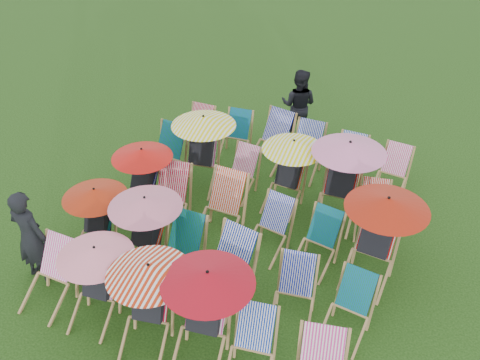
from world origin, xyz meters
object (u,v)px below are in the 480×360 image
at_px(person_rear, 299,105).
at_px(person_left, 30,236).
at_px(deckchair_29, 392,172).
at_px(deckchair_0, 48,277).

bearing_deg(person_rear, person_left, 64.28).
distance_m(deckchair_29, person_left, 6.15).
bearing_deg(person_rear, deckchair_0, 69.91).
bearing_deg(person_left, deckchair_0, 149.22).
height_order(deckchair_0, person_left, person_left).
height_order(deckchair_0, deckchair_29, deckchair_0).
height_order(person_left, person_rear, person_left).
bearing_deg(deckchair_29, person_left, -130.35).
xyz_separation_m(person_left, person_rear, (2.28, 5.39, -0.01)).
bearing_deg(deckchair_0, deckchair_29, 51.06).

